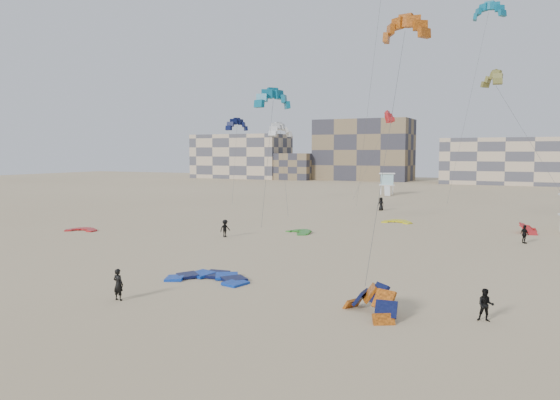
% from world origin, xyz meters
% --- Properties ---
extents(ground, '(320.00, 320.00, 0.00)m').
position_xyz_m(ground, '(0.00, 0.00, 0.00)').
color(ground, '#CAB388').
rests_on(ground, ground).
extents(kite_ground_blue, '(5.49, 5.71, 0.85)m').
position_xyz_m(kite_ground_blue, '(-0.58, 4.54, 0.00)').
color(kite_ground_blue, blue).
rests_on(kite_ground_blue, ground).
extents(kite_ground_orange, '(5.03, 5.02, 3.56)m').
position_xyz_m(kite_ground_orange, '(10.97, 1.72, 0.00)').
color(kite_ground_orange, orange).
rests_on(kite_ground_orange, ground).
extents(kite_ground_red, '(3.73, 3.87, 0.58)m').
position_xyz_m(kite_ground_red, '(-24.86, 17.53, 0.00)').
color(kite_ground_red, red).
rests_on(kite_ground_red, ground).
extents(kite_ground_green, '(4.37, 4.39, 0.98)m').
position_xyz_m(kite_ground_green, '(-3.66, 25.95, 0.00)').
color(kite_ground_green, '#238733').
rests_on(kite_ground_green, ground).
extents(kite_ground_red_far, '(3.34, 3.17, 2.91)m').
position_xyz_m(kite_ground_red_far, '(17.50, 36.22, 0.00)').
color(kite_ground_red_far, red).
rests_on(kite_ground_red_far, ground).
extents(kite_ground_yellow, '(3.37, 3.54, 0.81)m').
position_xyz_m(kite_ground_yellow, '(3.35, 38.47, 0.00)').
color(kite_ground_yellow, yellow).
rests_on(kite_ground_yellow, ground).
extents(kitesurfer_main, '(0.65, 0.43, 1.78)m').
position_xyz_m(kitesurfer_main, '(-2.45, -1.66, 0.89)').
color(kitesurfer_main, black).
rests_on(kitesurfer_main, ground).
extents(kitesurfer_b, '(0.85, 0.70, 1.61)m').
position_xyz_m(kitesurfer_b, '(16.28, 3.14, 0.80)').
color(kitesurfer_b, black).
rests_on(kitesurfer_b, ground).
extents(kitesurfer_c, '(1.05, 1.26, 1.70)m').
position_xyz_m(kitesurfer_c, '(-9.06, 20.43, 0.85)').
color(kitesurfer_c, black).
rests_on(kitesurfer_c, ground).
extents(kitesurfer_d, '(0.96, 1.02, 1.69)m').
position_xyz_m(kitesurfer_d, '(17.26, 28.97, 0.84)').
color(kitesurfer_d, black).
rests_on(kitesurfer_d, ground).
extents(kitesurfer_e, '(1.06, 0.85, 1.88)m').
position_xyz_m(kitesurfer_e, '(-2.01, 51.13, 0.94)').
color(kitesurfer_e, black).
rests_on(kitesurfer_e, ground).
extents(kite_fly_teal_a, '(4.81, 4.84, 13.29)m').
position_xyz_m(kite_fly_teal_a, '(-4.95, 22.69, 13.15)').
color(kite_fly_teal_a, '#156C89').
rests_on(kite_fly_teal_a, ground).
extents(kite_fly_orange, '(4.91, 21.44, 18.72)m').
position_xyz_m(kite_fly_orange, '(7.58, 22.60, 18.49)').
color(kite_fly_orange, orange).
rests_on(kite_fly_orange, ground).
extents(kite_fly_grey, '(5.45, 6.90, 11.17)m').
position_xyz_m(kite_fly_grey, '(-10.58, 35.95, 10.81)').
color(kite_fly_grey, white).
rests_on(kite_fly_grey, ground).
extents(kite_fly_olive, '(10.40, 6.39, 15.29)m').
position_xyz_m(kite_fly_olive, '(13.85, 32.14, 15.14)').
color(kite_fly_olive, olive).
rests_on(kite_fly_olive, ground).
extents(kite_fly_navy, '(6.97, 11.82, 12.59)m').
position_xyz_m(kite_fly_navy, '(-25.08, 50.41, 12.41)').
color(kite_fly_navy, '#0E1541').
rests_on(kite_fly_navy, ground).
extents(kite_fly_teal_b, '(7.05, 4.90, 27.48)m').
position_xyz_m(kite_fly_teal_b, '(11.17, 55.57, 27.09)').
color(kite_fly_teal_b, '#156C89').
rests_on(kite_fly_teal_b, ground).
extents(kite_fly_red, '(5.78, 10.14, 14.33)m').
position_xyz_m(kite_fly_red, '(-4.11, 63.04, 13.81)').
color(kite_fly_red, red).
rests_on(kite_fly_red, ground).
extents(lifeguard_tower_far, '(3.73, 6.21, 4.24)m').
position_xyz_m(lifeguard_tower_far, '(-8.80, 80.21, 2.10)').
color(lifeguard_tower_far, white).
rests_on(lifeguard_tower_far, ground).
extents(condo_west_a, '(30.00, 15.00, 14.00)m').
position_xyz_m(condo_west_a, '(-70.00, 130.00, 7.00)').
color(condo_west_a, '#C2AC8E').
rests_on(condo_west_a, ground).
extents(condo_west_b, '(28.00, 14.00, 18.00)m').
position_xyz_m(condo_west_b, '(-30.00, 134.00, 9.00)').
color(condo_west_b, '#786448').
rests_on(condo_west_b, ground).
extents(condo_mid, '(32.00, 16.00, 12.00)m').
position_xyz_m(condo_mid, '(10.00, 130.00, 6.00)').
color(condo_mid, '#C2AC8E').
rests_on(condo_mid, ground).
extents(condo_fill_left, '(12.00, 10.00, 8.00)m').
position_xyz_m(condo_fill_left, '(-50.00, 128.00, 4.00)').
color(condo_fill_left, '#786448').
rests_on(condo_fill_left, ground).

